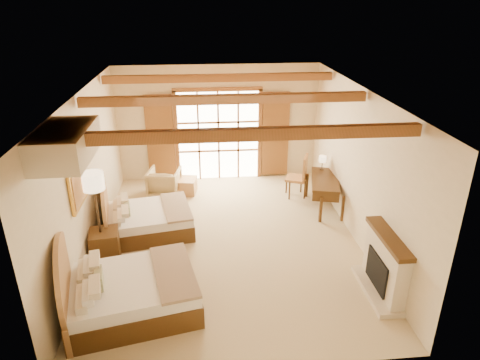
{
  "coord_description": "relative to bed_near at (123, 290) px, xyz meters",
  "views": [
    {
      "loc": [
        -0.49,
        -7.93,
        4.91
      ],
      "look_at": [
        0.29,
        0.2,
        1.32
      ],
      "focal_mm": 32.0,
      "sensor_mm": 36.0,
      "label": 1
    }
  ],
  "objects": [
    {
      "name": "fireplace",
      "position": [
        4.47,
        0.07,
        0.1
      ],
      "size": [
        0.46,
        1.4,
        1.16
      ],
      "color": "beige",
      "rests_on": "ground"
    },
    {
      "name": "wall_left",
      "position": [
        -0.88,
        2.07,
        1.19
      ],
      "size": [
        0.0,
        7.0,
        7.0
      ],
      "primitive_type": "plane",
      "rotation": [
        1.57,
        0.0,
        1.57
      ],
      "color": "beige",
      "rests_on": "ground"
    },
    {
      "name": "desk_lamp",
      "position": [
        4.41,
        3.94,
        0.65
      ],
      "size": [
        0.18,
        0.18,
        0.36
      ],
      "color": "#3A2B1B",
      "rests_on": "desk"
    },
    {
      "name": "french_doors",
      "position": [
        1.87,
        5.51,
        0.84
      ],
      "size": [
        3.95,
        0.08,
        2.6
      ],
      "color": "white",
      "rests_on": "ground"
    },
    {
      "name": "nightstand",
      "position": [
        -0.58,
        1.54,
        -0.09
      ],
      "size": [
        0.62,
        0.62,
        0.66
      ],
      "primitive_type": "cube",
      "rotation": [
        0.0,
        0.0,
        0.14
      ],
      "color": "#4A2912",
      "rests_on": "floor"
    },
    {
      "name": "wall_right",
      "position": [
        4.62,
        2.07,
        1.19
      ],
      "size": [
        0.0,
        7.0,
        7.0
      ],
      "primitive_type": "plane",
      "rotation": [
        1.57,
        0.0,
        -1.57
      ],
      "color": "beige",
      "rests_on": "ground"
    },
    {
      "name": "ottoman",
      "position": [
        0.93,
        4.59,
        -0.22
      ],
      "size": [
        0.62,
        0.62,
        0.39
      ],
      "primitive_type": "cube",
      "rotation": [
        0.0,
        0.0,
        -0.16
      ],
      "color": "#A47843",
      "rests_on": "floor"
    },
    {
      "name": "painting",
      "position": [
        -0.83,
        1.32,
        1.34
      ],
      "size": [
        0.06,
        0.95,
        0.75
      ],
      "color": "gold",
      "rests_on": "wall_left"
    },
    {
      "name": "floor",
      "position": [
        1.87,
        2.07,
        -0.41
      ],
      "size": [
        7.0,
        7.0,
        0.0
      ],
      "primitive_type": "plane",
      "color": "#D1BA8E",
      "rests_on": "ground"
    },
    {
      "name": "desk",
      "position": [
        4.34,
        3.36,
        0.01
      ],
      "size": [
        0.96,
        1.58,
        0.79
      ],
      "rotation": [
        0.0,
        0.0,
        -0.24
      ],
      "color": "#4A2912",
      "rests_on": "floor"
    },
    {
      "name": "armchair",
      "position": [
        0.39,
        4.47,
        -0.05
      ],
      "size": [
        0.91,
        0.93,
        0.73
      ],
      "primitive_type": "imported",
      "rotation": [
        0.0,
        0.0,
        -3.32
      ],
      "color": "tan",
      "rests_on": "floor"
    },
    {
      "name": "bed_far",
      "position": [
        0.03,
        2.56,
        -0.05
      ],
      "size": [
        2.06,
        1.68,
        1.21
      ],
      "rotation": [
        0.0,
        0.0,
        0.18
      ],
      "color": "#4A2912",
      "rests_on": "floor"
    },
    {
      "name": "floor_lamp",
      "position": [
        -0.63,
        1.55,
        1.2
      ],
      "size": [
        0.4,
        0.4,
        1.9
      ],
      "color": "#3A2B1B",
      "rests_on": "floor"
    },
    {
      "name": "ceiling",
      "position": [
        1.87,
        2.07,
        2.79
      ],
      "size": [
        7.0,
        7.0,
        0.0
      ],
      "primitive_type": "plane",
      "rotation": [
        3.14,
        0.0,
        0.0
      ],
      "color": "#AA7031",
      "rests_on": "ground"
    },
    {
      "name": "ceiling_beams",
      "position": [
        1.87,
        2.07,
        2.67
      ],
      "size": [
        5.39,
        4.6,
        0.18
      ],
      "primitive_type": null,
      "color": "brown",
      "rests_on": "ceiling"
    },
    {
      "name": "canopy_valance",
      "position": [
        -0.53,
        0.07,
        2.54
      ],
      "size": [
        0.7,
        1.4,
        0.45
      ],
      "primitive_type": "cube",
      "color": "beige",
      "rests_on": "ceiling"
    },
    {
      "name": "bed_near",
      "position": [
        0.0,
        0.0,
        0.0
      ],
      "size": [
        2.38,
        1.96,
        1.37
      ],
      "rotation": [
        0.0,
        0.0,
        0.21
      ],
      "color": "#4A2912",
      "rests_on": "floor"
    },
    {
      "name": "desk_chair",
      "position": [
        3.82,
        4.11,
        -0.06
      ],
      "size": [
        0.66,
        0.64,
        1.13
      ],
      "rotation": [
        0.0,
        0.0,
        -0.38
      ],
      "color": "#B77E47",
      "rests_on": "floor"
    },
    {
      "name": "wall_back",
      "position": [
        1.87,
        5.57,
        1.19
      ],
      "size": [
        5.5,
        0.0,
        5.5
      ],
      "primitive_type": "plane",
      "rotation": [
        1.57,
        0.0,
        0.0
      ],
      "color": "beige",
      "rests_on": "ground"
    }
  ]
}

